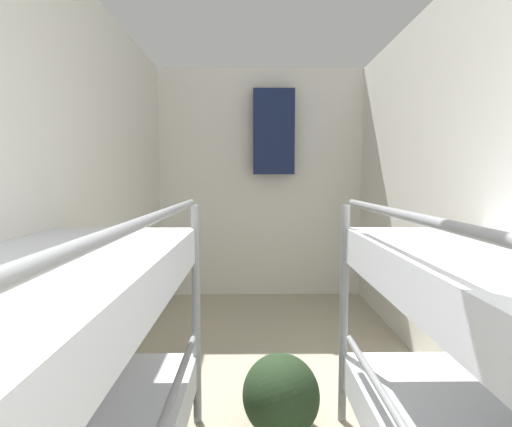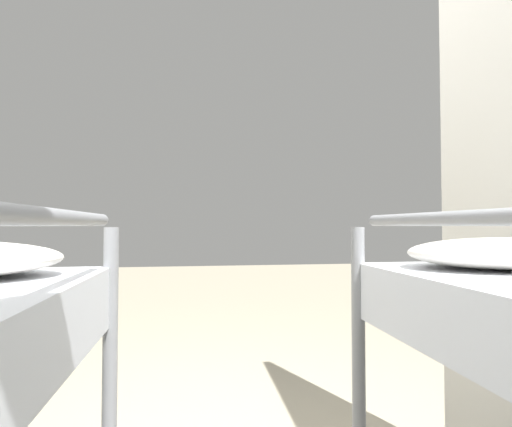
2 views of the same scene
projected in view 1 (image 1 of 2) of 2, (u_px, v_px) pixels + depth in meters
The scene contains 6 objects.
wall_left at pixel (42, 190), 2.01m from camera, with size 0.06×4.96×2.51m.
wall_right at pixel (497, 190), 2.03m from camera, with size 0.06×4.96×2.51m.
wall_back at pixel (260, 184), 4.46m from camera, with size 2.37×0.06×2.51m.
bunk_stack_left_near at pixel (17, 422), 1.11m from camera, with size 0.75×1.93×1.21m.
duffel_bag at pixel (281, 394), 2.07m from camera, with size 0.40×0.46×0.40m.
hanging_coat at pixel (274, 132), 4.26m from camera, with size 0.44×0.12×0.90m.
Camera 1 is at (-0.10, 0.40, 1.32)m, focal length 28.00 mm.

